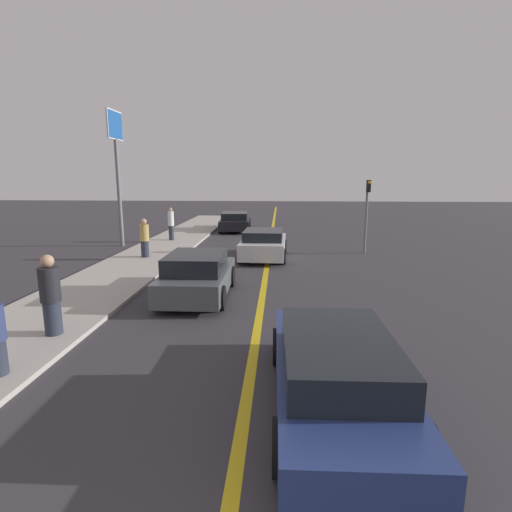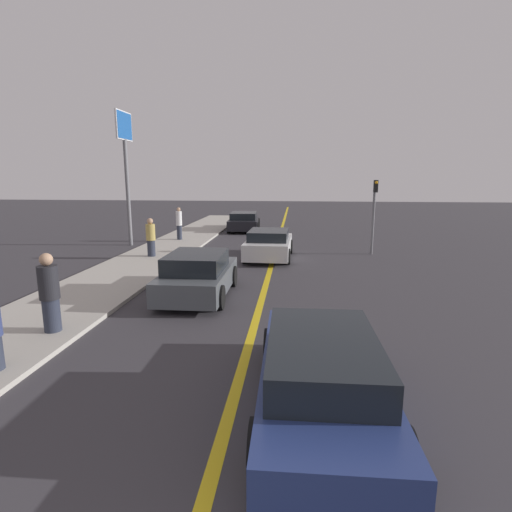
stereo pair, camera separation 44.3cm
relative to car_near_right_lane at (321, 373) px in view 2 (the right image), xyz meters
The scene contains 11 objects.
road_center_line 12.70m from the car_near_right_lane, 96.26° to the left, with size 0.20×60.00×0.01m.
sidewalk_left 14.19m from the car_near_right_lane, 118.47° to the left, with size 3.07×35.70×0.11m.
car_near_right_lane is the anchor object (origin of this frame).
car_ahead_center 6.63m from the car_near_right_lane, 120.06° to the left, with size 1.97×3.83×1.36m.
car_far_distant 11.82m from the car_near_right_lane, 97.73° to the left, with size 2.09×3.87×1.28m.
car_parked_left_lot 21.19m from the car_near_right_lane, 100.55° to the left, with size 2.18×4.21×1.25m.
pedestrian_mid_group 6.38m from the car_near_right_lane, 157.55° to the left, with size 0.44×0.44×1.80m.
pedestrian_far_standing 13.04m from the car_near_right_lane, 121.23° to the left, with size 0.40×0.40×1.69m.
pedestrian_by_sign 17.40m from the car_near_right_lane, 113.37° to the left, with size 0.33×0.33×1.79m.
traffic_light 13.59m from the car_near_right_lane, 76.56° to the left, with size 0.18×0.40×3.42m.
roadside_sign 17.70m from the car_near_right_lane, 122.17° to the left, with size 0.20×1.80×6.79m.
Camera 2 is at (0.95, -0.27, 3.56)m, focal length 28.00 mm.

